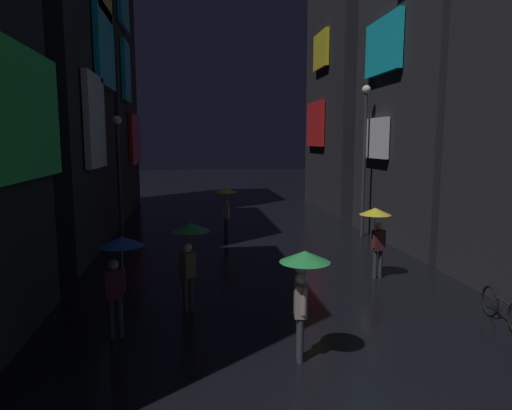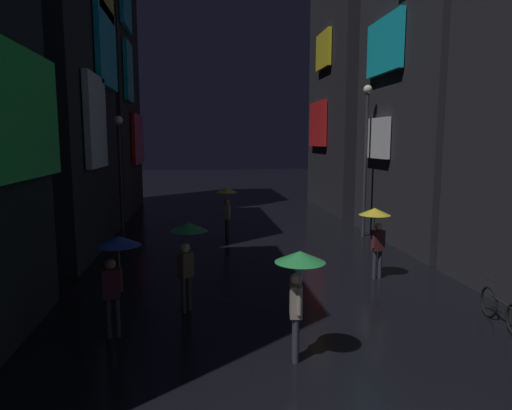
{
  "view_description": "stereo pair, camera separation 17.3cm",
  "coord_description": "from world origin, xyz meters",
  "px_view_note": "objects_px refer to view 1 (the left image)",
  "views": [
    {
      "loc": [
        -2.11,
        -4.55,
        4.04
      ],
      "look_at": [
        0.0,
        10.49,
        1.89
      ],
      "focal_mm": 32.0,
      "sensor_mm": 36.0,
      "label": 1
    },
    {
      "loc": [
        -1.94,
        -4.58,
        4.04
      ],
      "look_at": [
        0.0,
        10.49,
        1.89
      ],
      "focal_mm": 32.0,
      "sensor_mm": 36.0,
      "label": 2
    }
  ],
  "objects_px": {
    "streetlamp_left_far": "(119,163)",
    "pedestrian_near_crossing_blue": "(119,258)",
    "pedestrian_far_right_green": "(303,275)",
    "pedestrian_foreground_right_green": "(190,242)",
    "pedestrian_midstreet_centre_yellow": "(226,199)",
    "pedestrian_midstreet_left_yellow": "(376,223)",
    "streetlamp_right_far": "(365,145)",
    "bicycle_parked_at_storefront": "(503,309)"
  },
  "relations": [
    {
      "from": "pedestrian_midstreet_centre_yellow",
      "to": "pedestrian_midstreet_left_yellow",
      "type": "xyz_separation_m",
      "value": [
        3.92,
        -6.2,
        0.0
      ]
    },
    {
      "from": "pedestrian_midstreet_centre_yellow",
      "to": "bicycle_parked_at_storefront",
      "type": "bearing_deg",
      "value": -61.44
    },
    {
      "from": "streetlamp_right_far",
      "to": "streetlamp_left_far",
      "type": "distance_m",
      "value": 10.04
    },
    {
      "from": "pedestrian_midstreet_left_yellow",
      "to": "pedestrian_foreground_right_green",
      "type": "xyz_separation_m",
      "value": [
        -5.34,
        -1.78,
        0.0
      ]
    },
    {
      "from": "pedestrian_foreground_right_green",
      "to": "bicycle_parked_at_storefront",
      "type": "xyz_separation_m",
      "value": [
        6.79,
        -1.88,
        -1.28
      ]
    },
    {
      "from": "pedestrian_near_crossing_blue",
      "to": "pedestrian_midstreet_left_yellow",
      "type": "height_order",
      "value": "same"
    },
    {
      "from": "pedestrian_midstreet_left_yellow",
      "to": "pedestrian_far_right_green",
      "type": "bearing_deg",
      "value": -125.2
    },
    {
      "from": "bicycle_parked_at_storefront",
      "to": "pedestrian_midstreet_left_yellow",
      "type": "bearing_deg",
      "value": 111.6
    },
    {
      "from": "streetlamp_right_far",
      "to": "bicycle_parked_at_storefront",
      "type": "bearing_deg",
      "value": -92.42
    },
    {
      "from": "pedestrian_foreground_right_green",
      "to": "bicycle_parked_at_storefront",
      "type": "height_order",
      "value": "pedestrian_foreground_right_green"
    },
    {
      "from": "pedestrian_midstreet_centre_yellow",
      "to": "bicycle_parked_at_storefront",
      "type": "distance_m",
      "value": 11.29
    },
    {
      "from": "pedestrian_far_right_green",
      "to": "pedestrian_midstreet_centre_yellow",
      "type": "bearing_deg",
      "value": 93.05
    },
    {
      "from": "pedestrian_near_crossing_blue",
      "to": "streetlamp_left_far",
      "type": "xyz_separation_m",
      "value": [
        -1.39,
        9.45,
        1.5
      ]
    },
    {
      "from": "streetlamp_left_far",
      "to": "pedestrian_midstreet_left_yellow",
      "type": "bearing_deg",
      "value": -37.96
    },
    {
      "from": "pedestrian_far_right_green",
      "to": "pedestrian_foreground_right_green",
      "type": "distance_m",
      "value": 3.56
    },
    {
      "from": "pedestrian_midstreet_centre_yellow",
      "to": "bicycle_parked_at_storefront",
      "type": "xyz_separation_m",
      "value": [
        5.36,
        -9.86,
        -1.28
      ]
    },
    {
      "from": "pedestrian_midstreet_left_yellow",
      "to": "streetlamp_right_far",
      "type": "xyz_separation_m",
      "value": [
        1.85,
        5.86,
        2.19
      ]
    },
    {
      "from": "pedestrian_near_crossing_blue",
      "to": "bicycle_parked_at_storefront",
      "type": "xyz_separation_m",
      "value": [
        8.21,
        -0.56,
        -1.28
      ]
    },
    {
      "from": "pedestrian_foreground_right_green",
      "to": "streetlamp_left_far",
      "type": "relative_size",
      "value": 0.42
    },
    {
      "from": "pedestrian_midstreet_left_yellow",
      "to": "pedestrian_foreground_right_green",
      "type": "relative_size",
      "value": 1.0
    },
    {
      "from": "pedestrian_foreground_right_green",
      "to": "streetlamp_left_far",
      "type": "bearing_deg",
      "value": 109.02
    },
    {
      "from": "pedestrian_near_crossing_blue",
      "to": "pedestrian_foreground_right_green",
      "type": "relative_size",
      "value": 1.0
    },
    {
      "from": "pedestrian_midstreet_left_yellow",
      "to": "pedestrian_foreground_right_green",
      "type": "distance_m",
      "value": 5.63
    },
    {
      "from": "pedestrian_near_crossing_blue",
      "to": "bicycle_parked_at_storefront",
      "type": "height_order",
      "value": "pedestrian_near_crossing_blue"
    },
    {
      "from": "streetlamp_left_far",
      "to": "pedestrian_near_crossing_blue",
      "type": "bearing_deg",
      "value": -81.63
    },
    {
      "from": "bicycle_parked_at_storefront",
      "to": "streetlamp_left_far",
      "type": "height_order",
      "value": "streetlamp_left_far"
    },
    {
      "from": "pedestrian_midstreet_centre_yellow",
      "to": "pedestrian_midstreet_left_yellow",
      "type": "relative_size",
      "value": 1.0
    },
    {
      "from": "streetlamp_right_far",
      "to": "pedestrian_midstreet_centre_yellow",
      "type": "bearing_deg",
      "value": 176.68
    },
    {
      "from": "pedestrian_midstreet_centre_yellow",
      "to": "pedestrian_foreground_right_green",
      "type": "relative_size",
      "value": 1.0
    },
    {
      "from": "pedestrian_far_right_green",
      "to": "pedestrian_foreground_right_green",
      "type": "relative_size",
      "value": 1.0
    },
    {
      "from": "pedestrian_midstreet_centre_yellow",
      "to": "streetlamp_left_far",
      "type": "distance_m",
      "value": 4.5
    },
    {
      "from": "bicycle_parked_at_storefront",
      "to": "streetlamp_left_far",
      "type": "distance_m",
      "value": 14.15
    },
    {
      "from": "pedestrian_midstreet_left_yellow",
      "to": "streetlamp_right_far",
      "type": "height_order",
      "value": "streetlamp_right_far"
    },
    {
      "from": "pedestrian_foreground_right_green",
      "to": "bicycle_parked_at_storefront",
      "type": "relative_size",
      "value": 1.17
    },
    {
      "from": "pedestrian_midstreet_left_yellow",
      "to": "streetlamp_left_far",
      "type": "height_order",
      "value": "streetlamp_left_far"
    },
    {
      "from": "pedestrian_midstreet_centre_yellow",
      "to": "streetlamp_left_far",
      "type": "xyz_separation_m",
      "value": [
        -4.23,
        0.16,
        1.5
      ]
    },
    {
      "from": "pedestrian_foreground_right_green",
      "to": "pedestrian_far_right_green",
      "type": "bearing_deg",
      "value": -55.66
    },
    {
      "from": "pedestrian_far_right_green",
      "to": "bicycle_parked_at_storefront",
      "type": "bearing_deg",
      "value": 12.57
    },
    {
      "from": "pedestrian_far_right_green",
      "to": "streetlamp_right_far",
      "type": "relative_size",
      "value": 0.34
    },
    {
      "from": "pedestrian_near_crossing_blue",
      "to": "streetlamp_right_far",
      "type": "distance_m",
      "value": 12.61
    },
    {
      "from": "pedestrian_near_crossing_blue",
      "to": "streetlamp_right_far",
      "type": "height_order",
      "value": "streetlamp_right_far"
    },
    {
      "from": "pedestrian_near_crossing_blue",
      "to": "streetlamp_right_far",
      "type": "xyz_separation_m",
      "value": [
        8.61,
        8.96,
        2.19
      ]
    }
  ]
}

